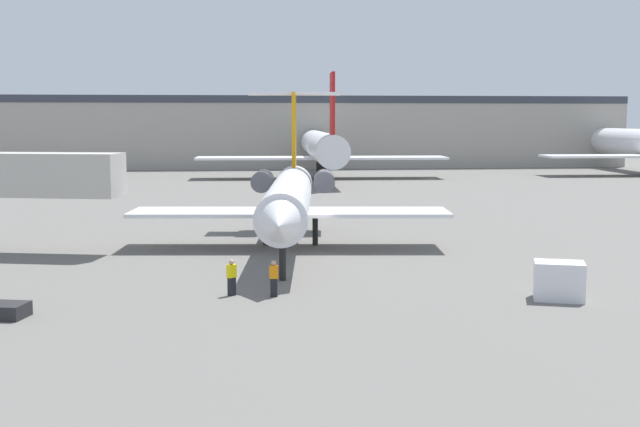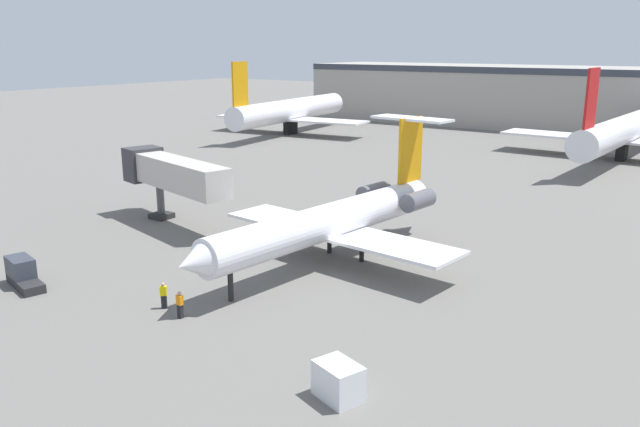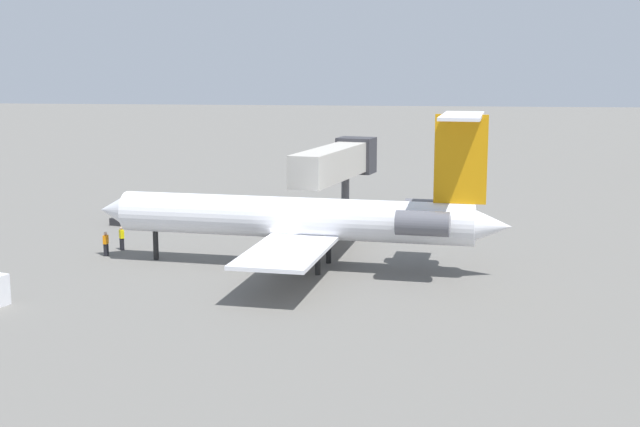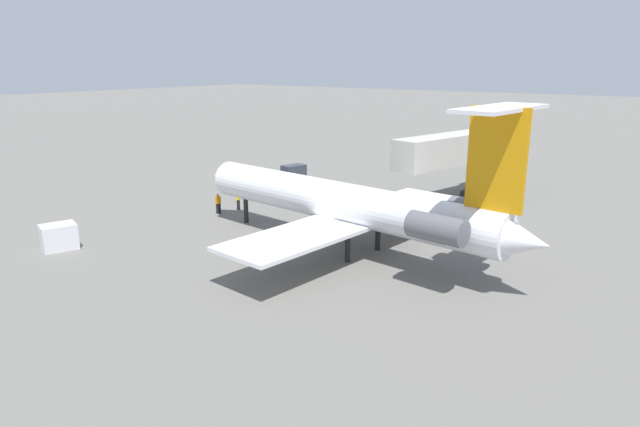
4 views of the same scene
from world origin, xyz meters
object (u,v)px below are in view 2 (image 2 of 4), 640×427
object	(u,v)px
jet_bridge	(169,173)
regional_jet	(336,218)
cargo_container_uld	(338,381)
parked_airliner_west_end	(290,111)
ground_crew_loader	(164,295)
baggage_tug_lead	(23,274)
parked_airliner_west_mid	(624,130)
ground_crew_marshaller	(180,305)

from	to	relation	value
jet_bridge	regional_jet	bearing A→B (deg)	-0.60
cargo_container_uld	parked_airliner_west_end	world-z (taller)	parked_airliner_west_end
ground_crew_loader	baggage_tug_lead	distance (m)	11.19
baggage_tug_lead	parked_airliner_west_mid	bearing A→B (deg)	73.12
baggage_tug_lead	ground_crew_loader	bearing A→B (deg)	14.93
regional_jet	baggage_tug_lead	bearing A→B (deg)	-131.09
baggage_tug_lead	cargo_container_uld	size ratio (longest dim) A/B	1.63
baggage_tug_lead	cargo_container_uld	xyz separation A→B (m)	(25.47, 0.41, 0.03)
jet_bridge	parked_airliner_west_end	distance (m)	60.96
parked_airliner_west_mid	regional_jet	bearing A→B (deg)	-98.25
regional_jet	parked_airliner_west_end	world-z (taller)	parked_airliner_west_end
cargo_container_uld	parked_airliner_west_end	size ratio (longest dim) A/B	0.07
parked_airliner_west_end	parked_airliner_west_mid	bearing A→B (deg)	5.64
regional_jet	baggage_tug_lead	xyz separation A→B (m)	(-14.49, -16.61, -2.54)
regional_jet	ground_crew_loader	distance (m)	14.43
ground_crew_marshaller	regional_jet	bearing A→B (deg)	82.94
ground_crew_marshaller	cargo_container_uld	distance (m)	12.90
jet_bridge	baggage_tug_lead	xyz separation A→B (m)	(3.85, -16.80, -3.85)
jet_bridge	parked_airliner_west_mid	size ratio (longest dim) A/B	0.37
baggage_tug_lead	regional_jet	bearing A→B (deg)	48.91
baggage_tug_lead	ground_crew_marshaller	bearing A→B (deg)	10.86
parked_airliner_west_mid	cargo_container_uld	bearing A→B (deg)	-88.24
ground_crew_marshaller	cargo_container_uld	bearing A→B (deg)	-9.07
regional_jet	parked_airliner_west_mid	bearing A→B (deg)	81.75
ground_crew_marshaller	ground_crew_loader	bearing A→B (deg)	167.16
regional_jet	ground_crew_marshaller	distance (m)	14.50
regional_jet	baggage_tug_lead	size ratio (longest dim) A/B	6.48
regional_jet	parked_airliner_west_end	xyz separation A→B (m)	(-46.58, 54.21, 0.89)
cargo_container_uld	jet_bridge	bearing A→B (deg)	150.79
ground_crew_marshaller	parked_airliner_west_end	distance (m)	81.83
cargo_container_uld	parked_airliner_west_end	distance (m)	91.01
cargo_container_uld	parked_airliner_west_end	xyz separation A→B (m)	(-57.57, 70.41, 3.40)
regional_jet	ground_crew_loader	size ratio (longest dim) A/B	16.18
jet_bridge	baggage_tug_lead	distance (m)	17.66
jet_bridge	parked_airliner_west_end	world-z (taller)	parked_airliner_west_end
ground_crew_marshaller	cargo_container_uld	world-z (taller)	cargo_container_uld
parked_airliner_west_end	ground_crew_loader	bearing A→B (deg)	-57.73
parked_airliner_west_end	baggage_tug_lead	bearing A→B (deg)	-65.62
ground_crew_marshaller	cargo_container_uld	xyz separation A→B (m)	(12.74, -2.03, 0.01)
ground_crew_loader	parked_airliner_west_end	distance (m)	80.43
regional_jet	baggage_tug_lead	world-z (taller)	regional_jet
ground_crew_loader	parked_airliner_west_mid	distance (m)	74.50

